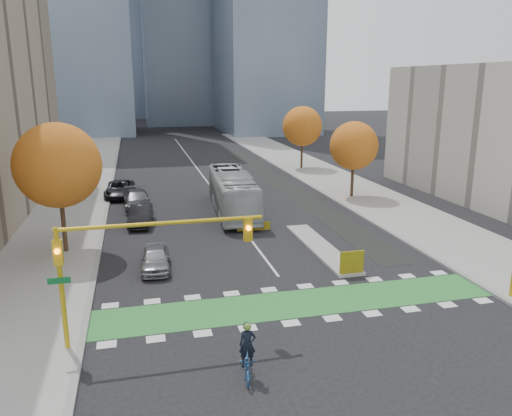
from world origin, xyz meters
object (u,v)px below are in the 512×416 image
bus (233,192)px  parked_car_a (155,258)px  traffic_signal_west (127,251)px  cyclist (248,359)px  tree_east_far (302,126)px  parked_car_b (141,215)px  parked_car_c (137,200)px  tree_east_near (354,146)px  parked_car_d (120,189)px  hazard_board (352,262)px  tree_west (58,165)px

bus → parked_car_a: 13.53m
traffic_signal_west → cyclist: 6.34m
tree_east_far → parked_car_a: (-19.11, -30.20, -4.55)m
parked_car_b → parked_car_c: size_ratio=0.83×
tree_east_near → cyclist: (-15.83, -26.04, -4.14)m
parked_car_b → parked_car_d: 10.15m
tree_east_near → parked_car_c: size_ratio=1.32×
hazard_board → parked_car_a: bearing=161.2°
tree_east_near → parked_car_b: size_ratio=1.58×
parked_car_a → parked_car_c: (-0.85, 14.63, 0.09)m
tree_east_far → bus: size_ratio=0.62×
tree_east_near → tree_east_far: 16.01m
tree_east_near → tree_west: bearing=-157.4°
tree_east_near → parked_car_c: tree_east_near is taller
tree_east_far → parked_car_d: 24.37m
hazard_board → tree_east_near: (8.00, 17.80, 4.06)m
cyclist → parked_car_d: 31.89m
hazard_board → tree_east_near: bearing=65.8°
tree_east_far → cyclist: size_ratio=3.52×
parked_car_c → tree_east_far: bearing=35.3°
parked_car_a → tree_east_far: bearing=60.6°
parked_car_b → parked_car_a: bearing=-80.5°
hazard_board → parked_car_a: size_ratio=0.35×
traffic_signal_west → bus: bearing=67.8°
parked_car_c → traffic_signal_west: bearing=-93.8°
traffic_signal_west → parked_car_a: traffic_signal_west is taller
cyclist → bus: bearing=90.6°
bus → parked_car_c: bus is taller
tree_west → parked_car_d: (3.00, 15.43, -4.86)m
cyclist → traffic_signal_west: bearing=149.7°
tree_east_near → parked_car_c: bearing=178.7°
tree_east_near → traffic_signal_west: 30.08m
hazard_board → tree_east_near: size_ratio=0.20×
traffic_signal_west → parked_car_d: 28.16m
tree_east_near → bus: size_ratio=0.57×
tree_east_far → parked_car_c: 25.70m
parked_car_d → cyclist: bearing=-77.0°
tree_west → parked_car_c: (4.54, 10.43, -4.84)m
parked_car_a → parked_car_c: parked_car_c is taller
hazard_board → bus: (-3.78, 15.24, 0.92)m
traffic_signal_west → cyclist: size_ratio=3.92×
hazard_board → parked_car_d: 26.62m
tree_west → parked_car_a: tree_west is taller
tree_west → parked_car_d: size_ratio=1.51×
parked_car_b → parked_car_c: parked_car_c is taller
tree_west → parked_car_c: 12.36m
hazard_board → tree_west: size_ratio=0.17×
parked_car_a → parked_car_d: parked_car_d is taller
tree_east_near → parked_car_b: bearing=-166.7°
parked_car_c → parked_car_a: bearing=-89.3°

